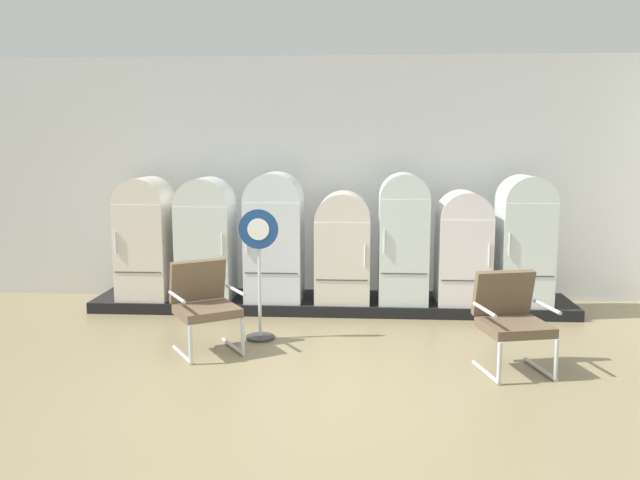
# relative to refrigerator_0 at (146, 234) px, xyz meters

# --- Properties ---
(ground) EXTENTS (12.00, 10.00, 0.05)m
(ground) POSITION_rel_refrigerator_0_xyz_m (2.41, -2.94, -1.00)
(ground) COLOR #847553
(back_wall) EXTENTS (11.76, 0.12, 3.29)m
(back_wall) POSITION_rel_refrigerator_0_xyz_m (2.41, 0.72, 0.69)
(back_wall) COLOR silver
(back_wall) RESTS_ON ground
(display_plinth) EXTENTS (6.17, 0.95, 0.14)m
(display_plinth) POSITION_rel_refrigerator_0_xyz_m (2.41, 0.09, -0.90)
(display_plinth) COLOR black
(display_plinth) RESTS_ON ground
(refrigerator_0) EXTENTS (0.64, 0.72, 1.57)m
(refrigerator_0) POSITION_rel_refrigerator_0_xyz_m (0.00, 0.00, 0.00)
(refrigerator_0) COLOR silver
(refrigerator_0) RESTS_ON display_plinth
(refrigerator_1) EXTENTS (0.69, 0.65, 1.57)m
(refrigerator_1) POSITION_rel_refrigerator_0_xyz_m (0.80, -0.03, -0.00)
(refrigerator_1) COLOR silver
(refrigerator_1) RESTS_ON display_plinth
(refrigerator_2) EXTENTS (0.72, 0.69, 1.64)m
(refrigerator_2) POSITION_rel_refrigerator_0_xyz_m (1.69, -0.02, 0.03)
(refrigerator_2) COLOR white
(refrigerator_2) RESTS_ON display_plinth
(refrigerator_3) EXTENTS (0.69, 0.72, 1.39)m
(refrigerator_3) POSITION_rel_refrigerator_0_xyz_m (2.56, -0.00, -0.10)
(refrigerator_3) COLOR silver
(refrigerator_3) RESTS_ON display_plinth
(refrigerator_4) EXTENTS (0.61, 0.65, 1.64)m
(refrigerator_4) POSITION_rel_refrigerator_0_xyz_m (3.32, -0.04, 0.04)
(refrigerator_4) COLOR silver
(refrigerator_4) RESTS_ON display_plinth
(refrigerator_5) EXTENTS (0.65, 0.66, 1.42)m
(refrigerator_5) POSITION_rel_refrigerator_0_xyz_m (4.07, -0.03, -0.09)
(refrigerator_5) COLOR white
(refrigerator_5) RESTS_ON display_plinth
(refrigerator_6) EXTENTS (0.63, 0.70, 1.61)m
(refrigerator_6) POSITION_rel_refrigerator_0_xyz_m (4.83, -0.01, 0.02)
(refrigerator_6) COLOR silver
(refrigerator_6) RESTS_ON display_plinth
(armchair_left) EXTENTS (0.85, 0.87, 0.94)m
(armchair_left) POSITION_rel_refrigerator_0_xyz_m (1.17, -1.71, -0.45)
(armchair_left) COLOR silver
(armchair_left) RESTS_ON ground
(armchair_right) EXTENTS (0.75, 0.77, 0.94)m
(armchair_right) POSITION_rel_refrigerator_0_xyz_m (4.22, -2.10, -0.45)
(armchair_right) COLOR silver
(armchair_right) RESTS_ON ground
(sign_stand) EXTENTS (0.43, 0.32, 1.45)m
(sign_stand) POSITION_rel_refrigerator_0_xyz_m (1.69, -1.30, -0.29)
(sign_stand) COLOR #2D2D30
(sign_stand) RESTS_ON ground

